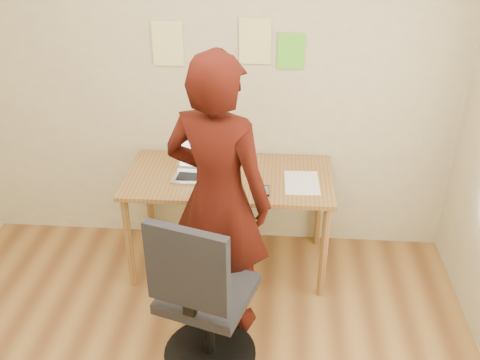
# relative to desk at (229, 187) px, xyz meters

# --- Properties ---
(room) EXTENTS (3.58, 3.58, 2.78)m
(room) POSITION_rel_desk_xyz_m (-0.17, -1.38, 0.70)
(room) COLOR brown
(room) RESTS_ON ground
(desk) EXTENTS (1.40, 0.70, 0.74)m
(desk) POSITION_rel_desk_xyz_m (0.00, 0.00, 0.00)
(desk) COLOR olive
(desk) RESTS_ON ground
(laptop) EXTENTS (0.32, 0.29, 0.21)m
(laptop) POSITION_rel_desk_xyz_m (-0.22, -0.01, 0.14)
(laptop) COLOR silver
(laptop) RESTS_ON desk
(paper_sheet) EXTENTS (0.23, 0.33, 0.00)m
(paper_sheet) POSITION_rel_desk_xyz_m (0.49, -0.06, 0.09)
(paper_sheet) COLOR white
(paper_sheet) RESTS_ON desk
(phone) EXTENTS (0.07, 0.13, 0.01)m
(phone) POSITION_rel_desk_xyz_m (0.25, -0.19, 0.09)
(phone) COLOR black
(phone) RESTS_ON desk
(wall_note_left) EXTENTS (0.21, 0.00, 0.30)m
(wall_note_left) POSITION_rel_desk_xyz_m (-0.44, 0.36, 0.88)
(wall_note_left) COLOR #F0EC90
(wall_note_left) RESTS_ON room
(wall_note_mid) EXTENTS (0.21, 0.00, 0.30)m
(wall_note_mid) POSITION_rel_desk_xyz_m (0.15, 0.36, 0.90)
(wall_note_mid) COLOR #F0EC90
(wall_note_mid) RESTS_ON room
(wall_note_right) EXTENTS (0.18, 0.00, 0.24)m
(wall_note_right) POSITION_rel_desk_xyz_m (0.39, 0.36, 0.84)
(wall_note_right) COLOR #66D830
(wall_note_right) RESTS_ON room
(office_chair) EXTENTS (0.58, 0.59, 1.05)m
(office_chair) POSITION_rel_desk_xyz_m (-0.05, -0.96, -0.20)
(office_chair) COLOR black
(office_chair) RESTS_ON ground
(person) EXTENTS (0.75, 0.61, 1.77)m
(person) POSITION_rel_desk_xyz_m (-0.01, -0.55, 0.23)
(person) COLOR #340C07
(person) RESTS_ON ground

